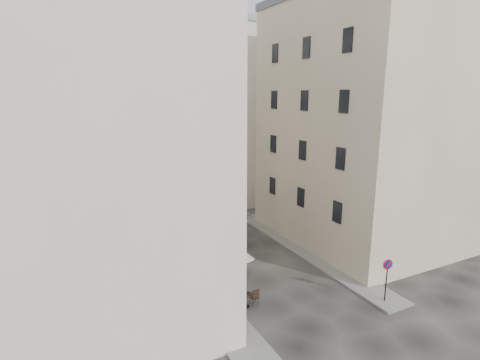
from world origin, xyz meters
TOP-DOWN VIEW (x-y plane):
  - ground at (0.00, 0.00)m, footprint 90.00×90.00m
  - sidewalk_left at (-4.50, 4.00)m, footprint 2.00×22.00m
  - sidewalk_right at (4.50, 3.00)m, footprint 2.00×18.00m
  - building_left at (-10.50, 3.00)m, footprint 12.20×16.20m
  - building_right at (10.50, 3.50)m, footprint 12.20×14.20m
  - building_back at (-1.00, 19.00)m, footprint 18.20×10.20m
  - cafe_storefront at (-4.32, 1.00)m, footprint 1.74×7.30m
  - stone_steps at (0.00, 12.57)m, footprint 9.00×3.15m
  - bollard_near at (-3.25, -1.00)m, footprint 0.12×0.12m
  - bollard_mid at (-3.25, 2.50)m, footprint 0.12×0.12m
  - bollard_far at (-3.25, 6.00)m, footprint 0.12×0.12m
  - no_parking_sign at (4.26, -5.01)m, footprint 0.58×0.18m
  - bistro_table_a at (-2.93, -1.94)m, footprint 1.41×0.66m
  - bistro_table_b at (-3.30, 0.17)m, footprint 1.43×0.67m
  - bistro_table_c at (-3.60, 1.40)m, footprint 1.19×0.56m
  - bistro_table_d at (-2.99, 3.20)m, footprint 1.31×0.61m
  - bistro_table_e at (-2.95, 3.87)m, footprint 1.38×0.65m
  - pedestrian at (-3.20, 3.77)m, footprint 0.65×0.54m

SIDE VIEW (x-z plane):
  - ground at x=0.00m, z-range 0.00..0.00m
  - sidewalk_left at x=-4.50m, z-range 0.00..0.12m
  - sidewalk_right at x=4.50m, z-range 0.00..0.12m
  - stone_steps at x=0.00m, z-range 0.00..0.80m
  - bistro_table_c at x=-3.60m, z-range 0.01..0.84m
  - bistro_table_d at x=-2.99m, z-range 0.01..0.93m
  - bistro_table_e at x=-2.95m, z-range 0.01..0.98m
  - bistro_table_a at x=-2.93m, z-range 0.01..1.00m
  - bistro_table_b at x=-3.30m, z-range 0.01..1.02m
  - bollard_near at x=-3.25m, z-range 0.04..1.02m
  - bollard_mid at x=-3.25m, z-range 0.04..1.02m
  - bollard_far at x=-3.25m, z-range 0.04..1.02m
  - pedestrian at x=-3.20m, z-range 0.00..1.55m
  - no_parking_sign at x=4.26m, z-range 0.54..3.15m
  - cafe_storefront at x=-4.32m, z-range 0.13..3.63m
  - building_right at x=10.50m, z-range 0.01..18.61m
  - building_back at x=-1.00m, z-range 0.01..18.61m
  - building_left at x=-10.50m, z-range 0.01..20.61m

